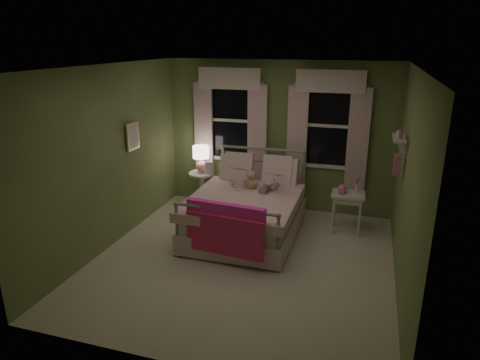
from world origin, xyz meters
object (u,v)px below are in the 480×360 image
(child_left, at_px, (237,167))
(teddy_bear, at_px, (251,181))
(bed, at_px, (247,211))
(nightstand_left, at_px, (202,185))
(nightstand_right, at_px, (348,199))
(child_right, at_px, (271,170))
(table_lamp, at_px, (201,156))

(child_left, xyz_separation_m, teddy_bear, (0.28, -0.16, -0.16))
(bed, relative_size, nightstand_left, 3.13)
(child_left, bearing_deg, nightstand_right, 163.67)
(bed, height_order, nightstand_left, bed)
(child_left, xyz_separation_m, nightstand_right, (1.76, 0.11, -0.40))
(child_right, height_order, table_lamp, child_right)
(child_right, xyz_separation_m, nightstand_right, (1.20, 0.11, -0.40))
(child_right, xyz_separation_m, table_lamp, (-1.37, 0.45, 0.00))
(nightstand_left, bearing_deg, child_left, -28.80)
(nightstand_left, distance_m, nightstand_right, 2.60)
(child_left, bearing_deg, bed, 103.68)
(bed, height_order, teddy_bear, bed)
(child_right, bearing_deg, child_left, 11.75)
(nightstand_left, relative_size, table_lamp, 1.40)
(table_lamp, bearing_deg, child_left, -28.80)
(child_left, distance_m, nightstand_left, 1.07)
(bed, xyz_separation_m, teddy_bear, (-0.00, 0.26, 0.41))
(teddy_bear, xyz_separation_m, table_lamp, (-1.09, 0.61, 0.16))
(child_right, xyz_separation_m, teddy_bear, (-0.28, -0.16, -0.16))
(bed, xyz_separation_m, nightstand_left, (-1.09, 0.87, 0.03))
(child_right, height_order, teddy_bear, child_right)
(child_left, xyz_separation_m, child_right, (0.56, 0.00, -0.00))
(teddy_bear, relative_size, nightstand_left, 0.49)
(teddy_bear, distance_m, nightstand_right, 1.53)
(child_left, xyz_separation_m, table_lamp, (-0.81, 0.45, 0.00))
(teddy_bear, distance_m, nightstand_left, 1.31)
(bed, relative_size, nightstand_right, 3.18)
(child_right, distance_m, nightstand_left, 1.54)
(child_right, bearing_deg, teddy_bear, 41.25)
(child_left, bearing_deg, table_lamp, -48.73)
(teddy_bear, xyz_separation_m, nightstand_left, (-1.09, 0.61, -0.37))
(child_left, height_order, table_lamp, child_left)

